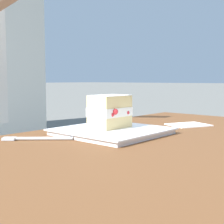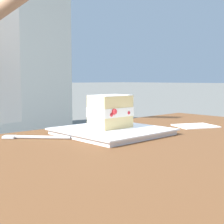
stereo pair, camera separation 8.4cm
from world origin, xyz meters
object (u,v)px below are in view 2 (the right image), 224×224
object	(u,v)px
dessert_fork	(32,137)
patio_table	(176,199)
dessert_plate	(112,131)
cake_slice	(110,111)
paper_napkin	(195,126)

from	to	relation	value
dessert_fork	patio_table	bearing A→B (deg)	122.29
patio_table	dessert_plate	distance (m)	0.25
patio_table	cake_slice	size ratio (longest dim) A/B	11.10
cake_slice	paper_napkin	size ratio (longest dim) A/B	0.72
dessert_fork	cake_slice	bearing A→B (deg)	159.26
patio_table	cake_slice	distance (m)	0.29
patio_table	dessert_fork	xyz separation A→B (m)	(0.19, -0.30, 0.12)
dessert_fork	paper_napkin	size ratio (longest dim) A/B	0.90
dessert_plate	dessert_fork	distance (m)	0.21
dessert_plate	cake_slice	bearing A→B (deg)	-118.32
patio_table	dessert_fork	size ratio (longest dim) A/B	8.87
patio_table	paper_napkin	distance (m)	0.35
patio_table	dessert_fork	world-z (taller)	dessert_fork
patio_table	cake_slice	world-z (taller)	cake_slice
cake_slice	dessert_fork	bearing A→B (deg)	-20.74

